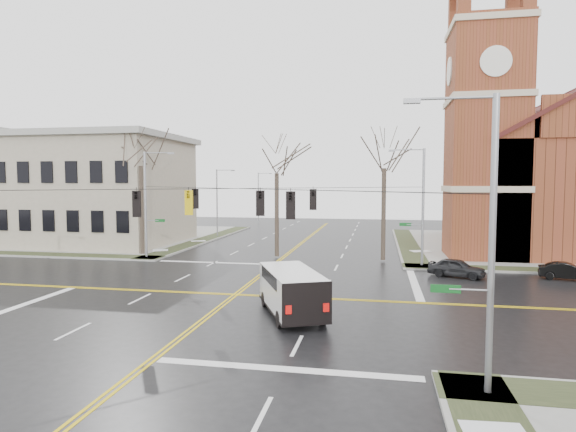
% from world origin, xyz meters
% --- Properties ---
extents(ground, '(120.00, 120.00, 0.00)m').
position_xyz_m(ground, '(0.00, 0.00, 0.00)').
color(ground, black).
rests_on(ground, ground).
extents(sidewalks, '(80.00, 80.00, 0.17)m').
position_xyz_m(sidewalks, '(0.00, 0.00, 0.08)').
color(sidewalks, gray).
rests_on(sidewalks, ground).
extents(road_markings, '(100.00, 100.00, 0.01)m').
position_xyz_m(road_markings, '(0.00, 0.00, 0.01)').
color(road_markings, gold).
rests_on(road_markings, ground).
extents(church, '(24.28, 27.48, 27.50)m').
position_xyz_m(church, '(24.76, 24.78, 8.43)').
color(church, brown).
rests_on(church, ground).
extents(civic_building_a, '(18.00, 14.00, 11.00)m').
position_xyz_m(civic_building_a, '(-22.00, 20.00, 5.50)').
color(civic_building_a, gray).
rests_on(civic_building_a, ground).
extents(signal_pole_ne, '(2.75, 0.22, 9.00)m').
position_xyz_m(signal_pole_ne, '(11.32, 11.50, 4.95)').
color(signal_pole_ne, gray).
rests_on(signal_pole_ne, ground).
extents(signal_pole_nw, '(2.75, 0.22, 9.00)m').
position_xyz_m(signal_pole_nw, '(-11.32, 11.50, 4.95)').
color(signal_pole_nw, gray).
rests_on(signal_pole_nw, ground).
extents(signal_pole_se, '(2.75, 0.22, 9.00)m').
position_xyz_m(signal_pole_se, '(11.32, -11.50, 4.95)').
color(signal_pole_se, gray).
rests_on(signal_pole_se, ground).
extents(span_wires, '(23.02, 23.02, 0.03)m').
position_xyz_m(span_wires, '(0.00, 0.00, 6.20)').
color(span_wires, black).
rests_on(span_wires, ground).
extents(traffic_signals, '(8.21, 8.26, 1.30)m').
position_xyz_m(traffic_signals, '(-0.00, -0.67, 5.45)').
color(traffic_signals, black).
rests_on(traffic_signals, ground).
extents(streetlight_north_a, '(2.30, 0.20, 8.00)m').
position_xyz_m(streetlight_north_a, '(-10.65, 28.00, 4.47)').
color(streetlight_north_a, gray).
rests_on(streetlight_north_a, ground).
extents(streetlight_north_b, '(2.30, 0.20, 8.00)m').
position_xyz_m(streetlight_north_b, '(-10.65, 48.00, 4.47)').
color(streetlight_north_b, gray).
rests_on(streetlight_north_b, ground).
extents(cargo_van, '(4.41, 6.22, 2.22)m').
position_xyz_m(cargo_van, '(3.90, -3.44, 1.31)').
color(cargo_van, white).
rests_on(cargo_van, ground).
extents(parked_car_a, '(4.10, 2.85, 1.30)m').
position_xyz_m(parked_car_a, '(13.52, 7.92, 0.65)').
color(parked_car_a, black).
rests_on(parked_car_a, ground).
extents(parked_car_b, '(3.70, 2.04, 1.16)m').
position_xyz_m(parked_car_b, '(20.69, 8.28, 0.58)').
color(parked_car_b, black).
rests_on(parked_car_b, ground).
extents(tree_nw_far, '(4.00, 4.00, 11.79)m').
position_xyz_m(tree_nw_far, '(-12.66, 13.00, 8.53)').
color(tree_nw_far, '#352A21').
rests_on(tree_nw_far, ground).
extents(tree_nw_near, '(4.00, 4.00, 10.77)m').
position_xyz_m(tree_nw_near, '(-0.51, 13.90, 7.80)').
color(tree_nw_near, '#352A21').
rests_on(tree_nw_near, ground).
extents(tree_ne, '(4.00, 4.00, 11.34)m').
position_xyz_m(tree_ne, '(8.55, 13.56, 8.21)').
color(tree_ne, '#352A21').
rests_on(tree_ne, ground).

